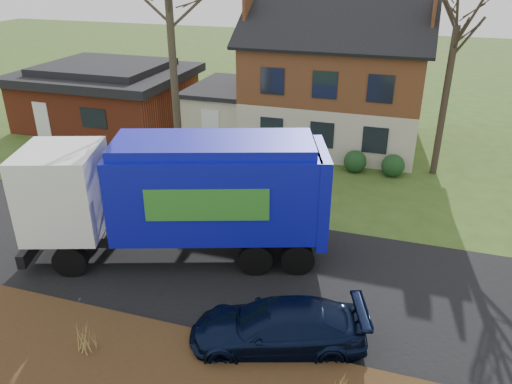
% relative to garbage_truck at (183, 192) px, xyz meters
% --- Properties ---
extents(ground, '(120.00, 120.00, 0.00)m').
position_rel_garbage_truck_xyz_m(ground, '(0.76, -0.19, -2.48)').
color(ground, '#354F1A').
rests_on(ground, ground).
extents(road, '(80.00, 7.00, 0.02)m').
position_rel_garbage_truck_xyz_m(road, '(0.76, -0.19, -2.47)').
color(road, black).
rests_on(road, ground).
extents(mulch_verge, '(80.00, 3.50, 0.30)m').
position_rel_garbage_truck_xyz_m(mulch_verge, '(0.76, -5.49, -2.33)').
color(mulch_verge, '#302010').
rests_on(mulch_verge, ground).
extents(main_house, '(12.95, 8.95, 9.26)m').
position_rel_garbage_truck_xyz_m(main_house, '(2.25, 13.72, 1.55)').
color(main_house, beige).
rests_on(main_house, ground).
extents(ranch_house, '(9.80, 8.20, 3.70)m').
position_rel_garbage_truck_xyz_m(ranch_house, '(-11.24, 12.81, -0.66)').
color(ranch_house, '#933820').
rests_on(ranch_house, ground).
extents(garbage_truck, '(10.35, 5.73, 4.29)m').
position_rel_garbage_truck_xyz_m(garbage_truck, '(0.00, 0.00, 0.00)').
color(garbage_truck, black).
rests_on(garbage_truck, ground).
extents(silver_sedan, '(4.44, 1.55, 1.46)m').
position_rel_garbage_truck_xyz_m(silver_sedan, '(-3.84, 3.36, -1.74)').
color(silver_sedan, '#929499').
rests_on(silver_sedan, ground).
extents(navy_wagon, '(5.01, 3.25, 1.35)m').
position_rel_garbage_truck_xyz_m(navy_wagon, '(4.23, -3.44, -1.80)').
color(navy_wagon, black).
rests_on(navy_wagon, ground).
extents(grass_clump_mid, '(0.33, 0.27, 0.93)m').
position_rel_garbage_truck_xyz_m(grass_clump_mid, '(-0.31, -5.37, -1.71)').
color(grass_clump_mid, '#A48A48').
rests_on(grass_clump_mid, mulch_verge).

